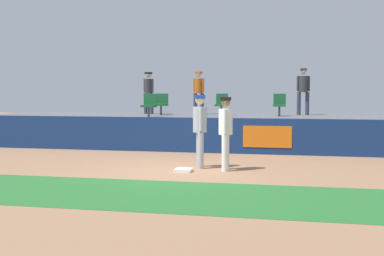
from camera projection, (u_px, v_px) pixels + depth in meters
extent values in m
plane|color=#936B4C|center=(173.00, 172.00, 11.96)|extent=(60.00, 60.00, 0.00)
cube|color=#26662B|center=(139.00, 194.00, 9.36)|extent=(18.00, 2.80, 0.01)
cube|color=white|center=(184.00, 170.00, 11.92)|extent=(0.40, 0.40, 0.08)
cylinder|color=white|center=(226.00, 152.00, 12.30)|extent=(0.15, 0.15, 0.89)
cylinder|color=white|center=(225.00, 153.00, 11.98)|extent=(0.15, 0.15, 0.89)
cylinder|color=white|center=(226.00, 122.00, 12.08)|extent=(0.36, 0.36, 0.63)
sphere|color=#8C6647|center=(226.00, 102.00, 12.05)|extent=(0.23, 0.23, 0.23)
cube|color=black|center=(226.00, 99.00, 12.04)|extent=(0.25, 0.25, 0.08)
cylinder|color=white|center=(227.00, 120.00, 12.29)|extent=(0.09, 0.09, 0.59)
cylinder|color=white|center=(225.00, 121.00, 11.88)|extent=(0.09, 0.09, 0.59)
ellipsoid|color=brown|center=(231.00, 131.00, 12.29)|extent=(0.13, 0.20, 0.28)
cylinder|color=#9EA3AD|center=(199.00, 149.00, 12.73)|extent=(0.16, 0.16, 0.92)
cylinder|color=#9EA3AD|center=(201.00, 151.00, 12.40)|extent=(0.16, 0.16, 0.92)
cylinder|color=#9EA3AD|center=(200.00, 120.00, 12.51)|extent=(0.44, 0.44, 0.65)
sphere|color=beige|center=(200.00, 100.00, 12.47)|extent=(0.24, 0.24, 0.24)
cube|color=#193899|center=(200.00, 97.00, 12.47)|extent=(0.31, 0.31, 0.08)
cylinder|color=#9EA3AD|center=(199.00, 118.00, 12.72)|extent=(0.09, 0.09, 0.60)
cylinder|color=#9EA3AD|center=(201.00, 119.00, 12.30)|extent=(0.09, 0.09, 0.60)
cube|color=navy|center=(203.00, 135.00, 15.71)|extent=(18.00, 0.24, 1.12)
cube|color=orange|center=(267.00, 137.00, 15.16)|extent=(1.50, 0.02, 0.67)
cube|color=#59595E|center=(216.00, 130.00, 18.22)|extent=(18.00, 4.80, 1.04)
cylinder|color=#4C4C51|center=(149.00, 112.00, 17.45)|extent=(0.08, 0.08, 0.40)
cube|color=#19592D|center=(149.00, 106.00, 17.44)|extent=(0.48, 0.44, 0.08)
cube|color=#19592D|center=(150.00, 99.00, 17.61)|extent=(0.48, 0.06, 0.40)
cylinder|color=#4C4C51|center=(221.00, 110.00, 18.73)|extent=(0.08, 0.08, 0.40)
cube|color=#19592D|center=(221.00, 105.00, 18.71)|extent=(0.45, 0.44, 0.08)
cube|color=#19592D|center=(222.00, 99.00, 18.88)|extent=(0.45, 0.06, 0.40)
cylinder|color=#4C4C51|center=(279.00, 111.00, 18.27)|extent=(0.08, 0.08, 0.40)
cube|color=#19592D|center=(279.00, 105.00, 18.26)|extent=(0.46, 0.44, 0.08)
cube|color=#19592D|center=(280.00, 99.00, 18.43)|extent=(0.46, 0.06, 0.40)
cylinder|color=#4C4C51|center=(161.00, 110.00, 19.22)|extent=(0.08, 0.08, 0.40)
cube|color=#19592D|center=(161.00, 105.00, 19.20)|extent=(0.47, 0.44, 0.08)
cube|color=#19592D|center=(162.00, 99.00, 19.37)|extent=(0.47, 0.06, 0.40)
cylinder|color=#33384C|center=(152.00, 104.00, 20.03)|extent=(0.14, 0.14, 0.84)
cylinder|color=#33384C|center=(146.00, 104.00, 20.18)|extent=(0.14, 0.14, 0.84)
cylinder|color=#333338|center=(149.00, 86.00, 20.05)|extent=(0.41, 0.41, 0.59)
sphere|color=beige|center=(148.00, 75.00, 20.02)|extent=(0.22, 0.22, 0.22)
cube|color=black|center=(148.00, 73.00, 20.01)|extent=(0.29, 0.29, 0.08)
cylinder|color=#333338|center=(152.00, 86.00, 19.95)|extent=(0.09, 0.09, 0.55)
cylinder|color=#333338|center=(145.00, 86.00, 20.15)|extent=(0.09, 0.09, 0.55)
cylinder|color=#33384C|center=(307.00, 104.00, 19.11)|extent=(0.15, 0.15, 0.89)
cylinder|color=#33384C|center=(299.00, 104.00, 19.16)|extent=(0.15, 0.15, 0.89)
cylinder|color=#333338|center=(303.00, 84.00, 19.08)|extent=(0.36, 0.36, 0.63)
sphere|color=beige|center=(304.00, 71.00, 19.05)|extent=(0.23, 0.23, 0.23)
cube|color=#333338|center=(304.00, 69.00, 19.04)|extent=(0.26, 0.26, 0.08)
cylinder|color=#333338|center=(309.00, 84.00, 19.05)|extent=(0.09, 0.09, 0.59)
cylinder|color=#333338|center=(298.00, 84.00, 19.11)|extent=(0.09, 0.09, 0.59)
cylinder|color=#33384C|center=(202.00, 104.00, 19.86)|extent=(0.14, 0.14, 0.85)
cylinder|color=#33384C|center=(195.00, 104.00, 19.99)|extent=(0.14, 0.14, 0.85)
cylinder|color=#BF5919|center=(199.00, 86.00, 19.87)|extent=(0.39, 0.39, 0.60)
sphere|color=beige|center=(199.00, 74.00, 19.84)|extent=(0.22, 0.22, 0.22)
cube|color=#BF5919|center=(199.00, 73.00, 19.83)|extent=(0.28, 0.28, 0.08)
cylinder|color=#BF5919|center=(203.00, 85.00, 19.78)|extent=(0.09, 0.09, 0.56)
cylinder|color=#BF5919|center=(194.00, 85.00, 19.95)|extent=(0.09, 0.09, 0.56)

